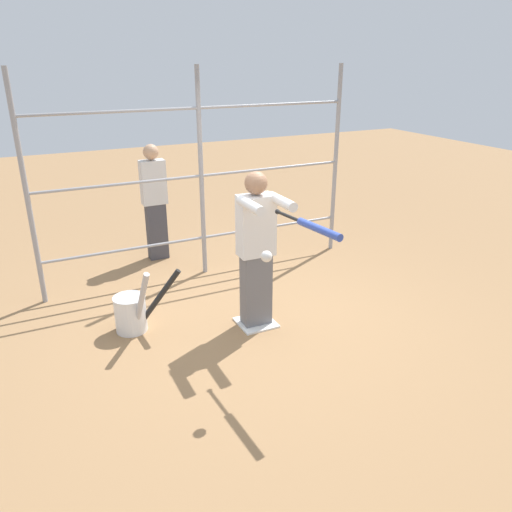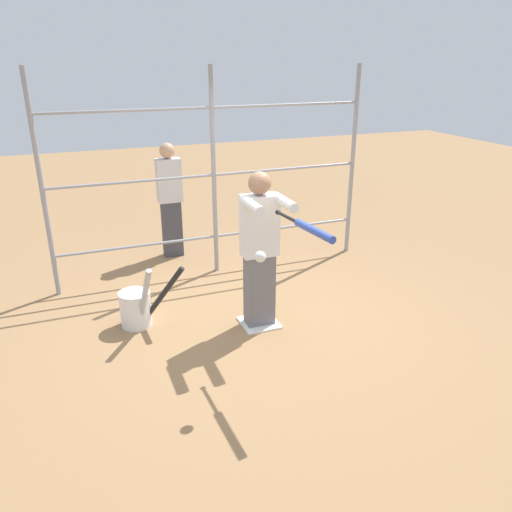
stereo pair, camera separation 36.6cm
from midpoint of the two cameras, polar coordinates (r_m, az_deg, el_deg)
ground_plane at (r=5.59m, az=-1.89°, el=-7.73°), size 24.00×24.00×0.00m
home_plate at (r=5.59m, az=-1.89°, el=-7.64°), size 0.40×0.40×0.02m
fence_backstop at (r=6.51m, az=-7.90°, el=9.06°), size 4.18×0.06×2.67m
batter at (r=5.18m, az=-1.94°, el=1.08°), size 0.44×0.58×1.71m
baseball_bat_swinging at (r=4.19m, az=4.10°, el=3.32°), size 0.12×0.94×0.08m
softball_in_flight at (r=4.10m, az=-1.35°, el=-0.09°), size 0.10×0.10×0.10m
bat_bucket at (r=5.55m, az=-15.78°, el=-6.22°), size 0.70×0.58×0.80m
bystander_behind_fence at (r=7.25m, az=-12.95°, el=6.14°), size 0.34×0.21×1.66m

